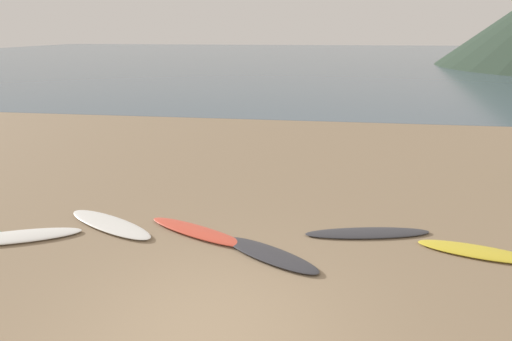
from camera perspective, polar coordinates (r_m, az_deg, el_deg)
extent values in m
cube|color=#8C7559|center=(14.94, 2.76, 3.41)|extent=(120.00, 120.00, 0.20)
cube|color=#475B6B|center=(68.50, 7.10, 15.44)|extent=(140.00, 100.00, 0.01)
ellipsoid|color=white|center=(9.41, -30.33, -7.91)|extent=(2.50, 1.42, 0.09)
ellipsoid|color=white|center=(9.17, -19.51, -6.97)|extent=(2.39, 1.55, 0.09)
ellipsoid|color=#D84C38|center=(8.43, -8.15, -8.31)|extent=(2.32, 1.35, 0.10)
ellipsoid|color=#333338|center=(7.57, 1.90, -11.50)|extent=(2.02, 1.47, 0.09)
ellipsoid|color=#333338|center=(8.61, 15.14, -8.31)|extent=(2.55, 0.93, 0.06)
ellipsoid|color=yellow|center=(8.67, 28.26, -9.83)|extent=(2.11, 1.00, 0.08)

